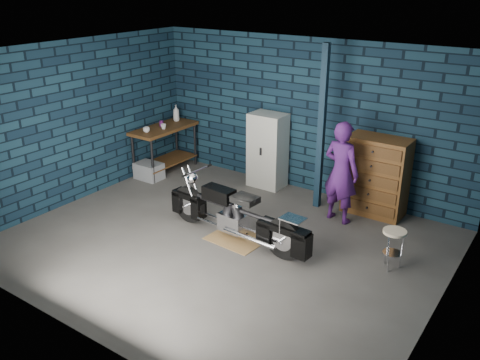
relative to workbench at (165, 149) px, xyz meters
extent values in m
plane|color=#504E4B|center=(2.68, -1.73, -0.46)|extent=(6.00, 6.00, 0.00)
cube|color=black|center=(2.68, 0.77, 0.90)|extent=(6.00, 0.02, 2.70)
cube|color=black|center=(-0.32, -1.73, 0.90)|extent=(0.02, 5.00, 2.70)
cube|color=black|center=(5.68, -1.73, 0.90)|extent=(0.02, 5.00, 2.70)
cube|color=silver|center=(2.68, -1.73, 2.25)|extent=(6.00, 5.00, 0.02)
cube|color=#102434|center=(3.23, 0.22, 0.90)|extent=(0.10, 0.10, 2.70)
cube|color=brown|center=(0.00, 0.00, 0.00)|extent=(0.60, 1.40, 0.91)
cube|color=olive|center=(2.78, -1.53, -0.45)|extent=(0.85, 0.66, 0.01)
imported|color=#4E1C6B|center=(3.74, -0.07, 0.36)|extent=(0.65, 0.48, 1.62)
cube|color=gray|center=(0.02, -0.50, -0.30)|extent=(0.50, 0.36, 0.31)
cube|color=silver|center=(2.05, 0.50, 0.23)|extent=(0.64, 0.46, 1.37)
cube|color=brown|center=(4.10, 0.50, 0.19)|extent=(0.97, 0.54, 1.29)
imported|color=beige|center=(-0.01, -0.46, 0.50)|extent=(0.14, 0.14, 0.10)
imported|color=beige|center=(0.10, -0.12, 0.50)|extent=(0.12, 0.12, 0.10)
cylinder|color=#5D1964|center=(-0.06, 0.00, 0.51)|extent=(0.08, 0.08, 0.11)
imported|color=gray|center=(-0.08, 0.46, 0.62)|extent=(0.17, 0.17, 0.33)
camera|label=1|loc=(6.61, -6.96, 3.20)|focal=38.00mm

